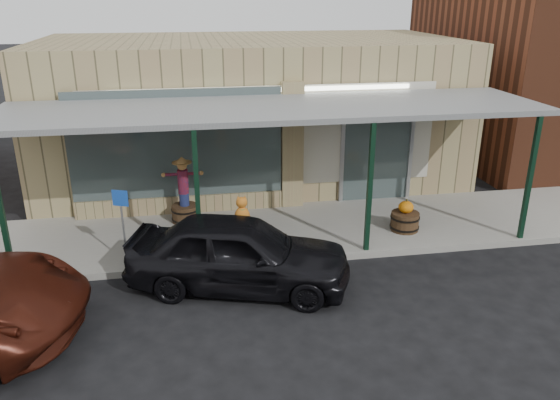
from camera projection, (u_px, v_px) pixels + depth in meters
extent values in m
plane|color=black|center=(307.00, 316.00, 9.79)|extent=(120.00, 120.00, 0.00)
cube|color=gray|center=(275.00, 232.00, 13.08)|extent=(40.00, 3.20, 0.15)
cube|color=#9D8F60|center=(250.00, 110.00, 16.60)|extent=(12.00, 6.00, 4.20)
cube|color=#475656|center=(177.00, 146.00, 13.42)|extent=(5.20, 0.06, 2.80)
cube|color=#475656|center=(376.00, 151.00, 14.50)|extent=(1.80, 0.06, 2.80)
cube|color=#9D8F60|center=(292.00, 148.00, 13.99)|extent=(0.55, 0.30, 3.40)
cube|color=#9D8F60|center=(181.00, 204.00, 14.02)|extent=(5.20, 0.30, 0.50)
cube|color=beige|center=(265.00, 137.00, 13.84)|extent=(9.00, 0.02, 2.60)
cube|color=white|center=(264.00, 90.00, 13.39)|extent=(7.50, 0.03, 0.10)
cube|color=slate|center=(274.00, 108.00, 12.02)|extent=(12.00, 3.00, 0.12)
cube|color=black|center=(1.00, 212.00, 10.35)|extent=(0.10, 0.10, 2.95)
cube|color=black|center=(198.00, 200.00, 10.94)|extent=(0.10, 0.10, 2.95)
cube|color=black|center=(370.00, 190.00, 11.50)|extent=(0.10, 0.10, 2.95)
cube|color=black|center=(529.00, 180.00, 12.09)|extent=(0.10, 0.10, 2.95)
cylinder|color=#462E1C|center=(185.00, 213.00, 13.41)|extent=(0.81, 0.81, 0.43)
cylinder|color=navy|center=(184.00, 199.00, 13.27)|extent=(0.30, 0.30, 0.32)
cylinder|color=maroon|center=(183.00, 182.00, 13.11)|extent=(0.32, 0.32, 0.59)
sphere|color=#B48145|center=(182.00, 165.00, 12.97)|extent=(0.23, 0.23, 0.23)
cone|color=#B48145|center=(182.00, 160.00, 12.92)|extent=(0.38, 0.38, 0.15)
cylinder|color=#462E1C|center=(405.00, 221.00, 12.92)|extent=(0.83, 0.83, 0.44)
ellipsoid|color=orange|center=(406.00, 207.00, 12.79)|extent=(0.35, 0.35, 0.29)
cylinder|color=#4C471E|center=(407.00, 200.00, 12.73)|extent=(0.04, 0.04, 0.07)
cylinder|color=gray|center=(124.00, 235.00, 11.20)|extent=(0.04, 0.04, 1.27)
cube|color=blue|center=(120.00, 198.00, 10.91)|extent=(0.32, 0.14, 0.33)
imported|color=black|center=(239.00, 253.00, 10.54)|extent=(4.61, 2.88, 1.46)
ellipsoid|color=orange|center=(242.00, 216.00, 11.18)|extent=(0.32, 0.27, 0.41)
sphere|color=orange|center=(242.00, 203.00, 11.12)|extent=(0.23, 0.23, 0.23)
cylinder|color=#1A772F|center=(242.00, 209.00, 11.13)|extent=(0.16, 0.16, 0.02)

